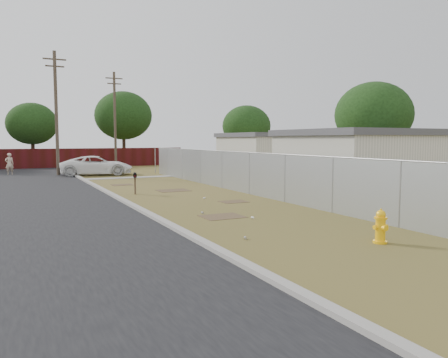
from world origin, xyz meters
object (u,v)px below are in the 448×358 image
mailbox (135,177)px  fire_hydrant (381,227)px  pickup_truck (97,166)px  pedestrian (9,164)px

mailbox → fire_hydrant: bearing=-76.7°
fire_hydrant → pickup_truck: 25.10m
mailbox → pedestrian: pedestrian is taller
fire_hydrant → pickup_truck: (-2.55, 24.97, 0.30)m
fire_hydrant → pickup_truck: size_ratio=0.17×
pickup_truck → pedestrian: 6.61m
mailbox → pedestrian: size_ratio=0.65×
fire_hydrant → pedestrian: pedestrian is taller
fire_hydrant → mailbox: mailbox is taller
mailbox → pickup_truck: size_ratio=0.21×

